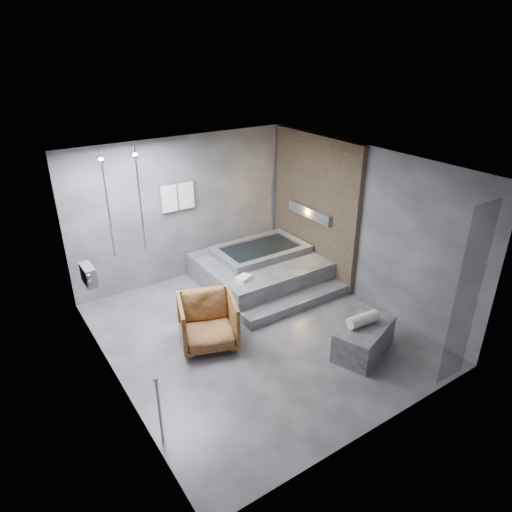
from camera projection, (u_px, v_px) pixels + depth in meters
room at (268, 226)px, 7.12m from camera, size 5.00×5.04×2.82m
tub_deck at (260, 270)px, 9.00m from camera, size 2.20×2.00×0.50m
tub_step at (296, 303)px, 8.18m from camera, size 2.20×0.36×0.18m
concrete_bench at (364, 339)px, 6.95m from camera, size 1.19×0.91×0.48m
driftwood_chair at (208, 321)px, 7.08m from camera, size 1.10×1.11×0.80m
rolled_towel at (363, 320)px, 6.83m from camera, size 0.52×0.22×0.18m
deck_towel at (244, 278)px, 8.08m from camera, size 0.32×0.27×0.07m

